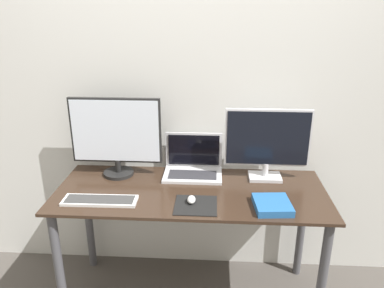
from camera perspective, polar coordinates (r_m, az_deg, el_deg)
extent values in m
cube|color=silver|center=(2.42, 0.40, 7.28)|extent=(7.00, 0.05, 2.50)
cube|color=#332319|center=(2.23, -0.18, -7.24)|extent=(1.59, 0.64, 0.02)
cylinder|color=#47474C|center=(2.38, -19.59, -17.60)|extent=(0.05, 0.05, 0.76)
cylinder|color=#47474C|center=(2.30, 19.19, -19.08)|extent=(0.05, 0.05, 0.76)
cylinder|color=#47474C|center=(2.79, -15.46, -11.06)|extent=(0.05, 0.05, 0.76)
cylinder|color=#47474C|center=(2.72, 16.34, -12.04)|extent=(0.05, 0.05, 0.76)
cylinder|color=black|center=(2.46, -11.11, -4.34)|extent=(0.19, 0.19, 0.02)
cylinder|color=black|center=(2.44, -11.19, -3.26)|extent=(0.04, 0.04, 0.08)
cube|color=black|center=(2.36, -11.55, 2.03)|extent=(0.57, 0.02, 0.41)
cube|color=silver|center=(2.35, -11.63, 1.92)|extent=(0.54, 0.01, 0.39)
cube|color=silver|center=(2.41, 11.03, -4.92)|extent=(0.20, 0.14, 0.02)
cylinder|color=silver|center=(2.39, 11.11, -3.82)|extent=(0.04, 0.04, 0.08)
cube|color=silver|center=(2.31, 11.45, 0.93)|extent=(0.52, 0.02, 0.36)
cube|color=black|center=(2.30, 11.49, 0.82)|extent=(0.49, 0.01, 0.33)
cube|color=silver|center=(2.39, 0.12, -4.74)|extent=(0.37, 0.24, 0.02)
cube|color=#2D2D33|center=(2.37, 0.09, -4.70)|extent=(0.30, 0.13, 0.00)
cube|color=silver|center=(2.45, 0.29, -0.86)|extent=(0.37, 0.01, 0.23)
cube|color=black|center=(2.44, 0.28, -0.94)|extent=(0.33, 0.00, 0.20)
cube|color=silver|center=(2.16, -13.85, -8.37)|extent=(0.41, 0.13, 0.02)
cube|color=#383838|center=(2.15, -13.87, -8.16)|extent=(0.38, 0.10, 0.00)
cube|color=black|center=(2.06, 0.58, -9.31)|extent=(0.23, 0.22, 0.00)
ellipsoid|color=silver|center=(2.08, -0.09, -8.46)|extent=(0.05, 0.07, 0.04)
cube|color=#235B9E|center=(2.08, 12.14, -9.06)|extent=(0.21, 0.22, 0.04)
cube|color=white|center=(2.08, 12.14, -9.06)|extent=(0.20, 0.22, 0.03)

